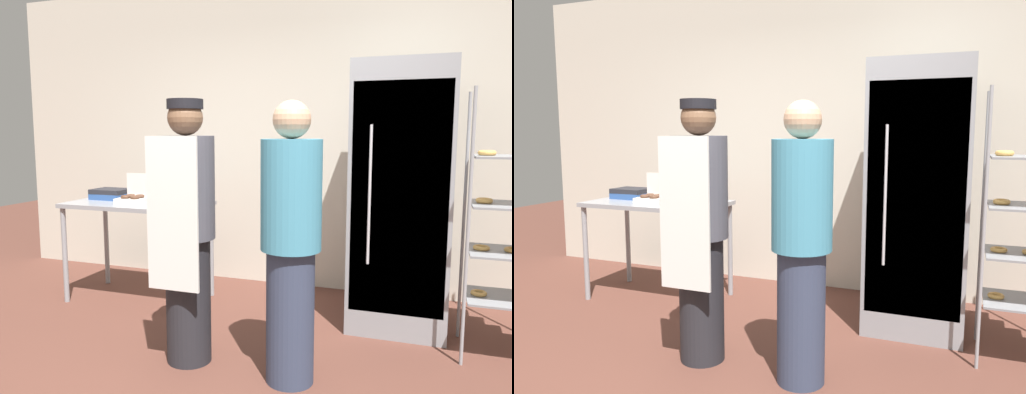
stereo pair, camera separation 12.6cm
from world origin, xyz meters
The scene contains 8 objects.
back_wall centered at (0.00, 2.27, 1.45)m, with size 6.40×0.12×2.91m, color beige.
refrigerator centered at (0.93, 1.51, 0.99)m, with size 0.71×0.76×1.99m.
prep_counter centered at (-1.28, 1.35, 0.77)m, with size 1.21×0.67×0.87m.
donut_box centered at (-1.26, 1.25, 0.92)m, with size 0.25×0.21×0.25m.
blender_pitcher centered at (-0.97, 1.36, 1.01)m, with size 0.13×0.13×0.31m.
binder_stack centered at (-1.62, 1.45, 0.92)m, with size 0.33×0.26×0.09m.
person_baker centered at (-0.31, 0.40, 0.88)m, with size 0.36×0.37×1.68m.
person_customer centered at (0.39, 0.36, 0.85)m, with size 0.35×0.35×1.66m.
Camera 1 is at (1.14, -2.37, 1.48)m, focal length 35.00 mm.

